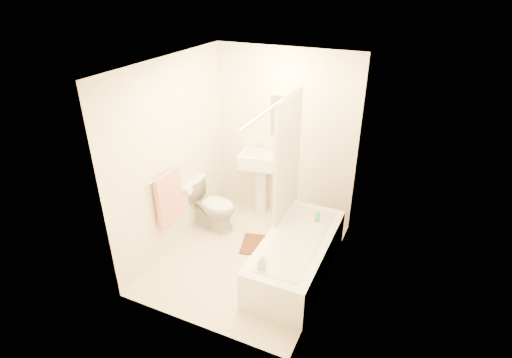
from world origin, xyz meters
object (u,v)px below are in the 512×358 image
at_px(toilet, 211,205).
at_px(bath_mat, 265,245).
at_px(soap_bottle, 262,262).
at_px(sink, 260,180).
at_px(bathtub, 296,255).

height_order(toilet, bath_mat, toilet).
bearing_deg(soap_bottle, toilet, 139.45).
relative_size(sink, soap_bottle, 5.79).
distance_m(toilet, bath_mat, 0.92).
relative_size(sink, bathtub, 0.64).
relative_size(sink, bath_mat, 1.77).
bearing_deg(bath_mat, sink, 117.91).
distance_m(bathtub, soap_bottle, 0.74).
bearing_deg(sink, bathtub, -57.16).
xyz_separation_m(bath_mat, soap_bottle, (0.37, -0.93, 0.55)).
bearing_deg(soap_bottle, bath_mat, 111.60).
height_order(sink, bath_mat, sink).
height_order(toilet, bathtub, toilet).
distance_m(bathtub, bath_mat, 0.65).
xyz_separation_m(bathtub, bath_mat, (-0.54, 0.29, -0.22)).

